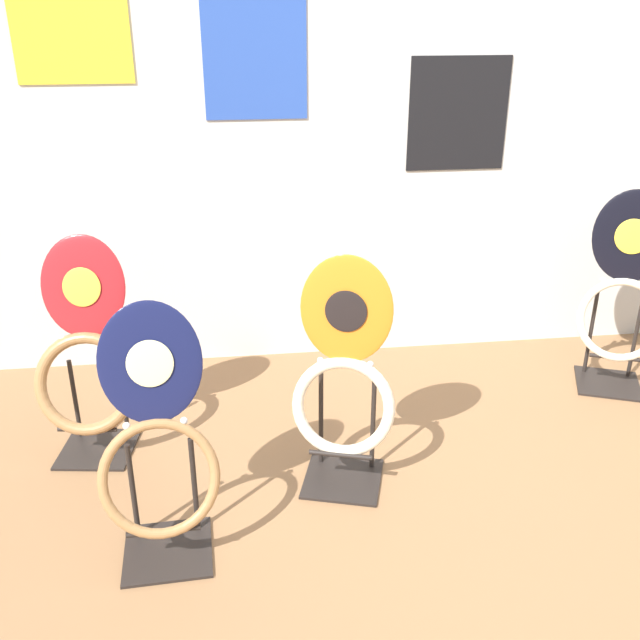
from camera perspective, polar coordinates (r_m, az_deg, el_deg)
The scene contains 5 objects.
wall_back at distance 3.38m, azimuth 8.46°, elevation 18.32°, with size 8.00×0.07×2.60m.
toilet_seat_display_jazz_black at distance 3.43m, azimuth 23.06°, elevation 1.44°, with size 0.41×0.36×0.90m.
toilet_seat_display_orange_sun at distance 2.50m, azimuth 1.95°, elevation -5.23°, with size 0.39×0.35×0.87m.
toilet_seat_display_crimson_swirl at distance 2.83m, azimuth -18.19°, elevation -3.15°, with size 0.42×0.33×0.86m.
toilet_seat_display_navy_moon at distance 2.27m, azimuth -12.85°, elevation -10.28°, with size 0.38×0.30×0.83m.
Camera 1 is at (-0.89, -1.23, 1.64)m, focal length 40.00 mm.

